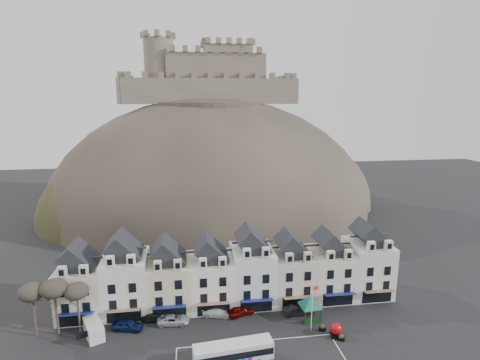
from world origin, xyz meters
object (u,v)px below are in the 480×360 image
at_px(flagpole, 313,305).
at_px(car_black, 155,317).
at_px(car_silver, 173,320).
at_px(bus_shelter, 310,301).
at_px(red_buoy, 336,330).
at_px(car_charcoal, 298,310).
at_px(white_van, 94,329).
at_px(bus, 233,352).
at_px(car_navy, 127,325).
at_px(car_white, 217,312).
at_px(car_maroon, 240,311).

distance_m(flagpole, car_black, 23.93).
height_order(flagpole, car_silver, flagpole).
bearing_deg(flagpole, bus_shelter, 77.47).
height_order(red_buoy, car_black, red_buoy).
height_order(flagpole, car_charcoal, flagpole).
bearing_deg(white_van, bus, -48.34).
height_order(car_navy, car_white, car_navy).
bearing_deg(flagpole, car_black, 166.15).
bearing_deg(car_charcoal, car_navy, 88.09).
relative_size(flagpole, car_navy, 1.58).
height_order(white_van, car_maroon, white_van).
xyz_separation_m(white_van, car_navy, (4.58, 0.78, -0.32)).
height_order(car_navy, car_charcoal, car_navy).
bearing_deg(car_black, car_silver, -108.77).
height_order(bus, car_maroon, bus).
xyz_separation_m(flagpole, white_van, (-31.50, 3.17, -3.03)).
relative_size(bus_shelter, car_black, 1.50).
height_order(car_navy, car_black, car_navy).
bearing_deg(car_silver, car_black, 70.85).
height_order(bus, red_buoy, bus).
relative_size(bus_shelter, car_white, 1.31).
bearing_deg(red_buoy, flagpole, 147.65).
xyz_separation_m(bus, car_navy, (-14.63, 9.31, -0.82)).
bearing_deg(car_charcoal, flagpole, -173.27).
relative_size(red_buoy, car_navy, 0.46).
distance_m(red_buoy, car_maroon, 14.74).
height_order(bus_shelter, car_navy, bus_shelter).
bearing_deg(bus_shelter, white_van, 174.63).
bearing_deg(white_van, bus_shelter, -24.99).
distance_m(car_silver, car_charcoal, 19.50).
distance_m(white_van, car_silver, 11.36).
bearing_deg(bus, red_buoy, 7.08).
relative_size(bus, car_silver, 2.21).
height_order(bus, white_van, bus).
bearing_deg(white_van, red_buoy, -32.73).
bearing_deg(car_maroon, white_van, 79.03).
height_order(red_buoy, car_silver, red_buoy).
xyz_separation_m(bus, car_maroon, (2.45, 10.79, -0.86)).
xyz_separation_m(car_white, car_maroon, (3.67, -0.24, 0.07)).
relative_size(white_van, car_white, 1.12).
bearing_deg(car_navy, car_white, -69.68).
distance_m(bus, red_buoy, 15.65).
bearing_deg(car_charcoal, car_white, 81.33).
bearing_deg(car_white, bus_shelter, -86.34).
xyz_separation_m(bus_shelter, white_van, (-32.13, 0.34, -1.92)).
relative_size(bus, car_maroon, 2.39).
distance_m(car_maroon, car_charcoal, 9.16).
distance_m(car_silver, car_white, 6.83).
relative_size(bus, car_navy, 2.28).
xyz_separation_m(car_white, car_charcoal, (12.76, -1.31, 0.10)).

